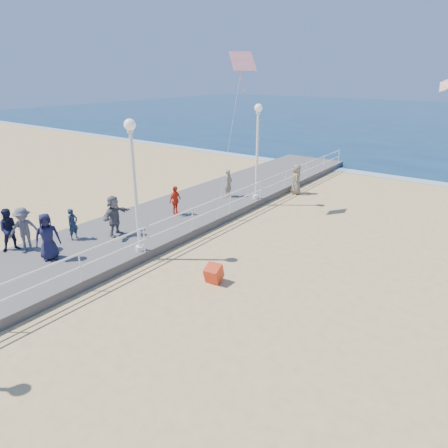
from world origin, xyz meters
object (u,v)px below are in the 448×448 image
Objects in this scene: spectator_3 at (175,201)px; spectator_7 at (10,230)px; lamp_post_far at (257,142)px; spectator_6 at (229,183)px; spectator_0 at (73,224)px; spectator_2 at (24,229)px; beach_walker_c at (296,179)px; spectator_5 at (114,216)px; lamp_post_mid at (134,173)px; box_kite at (214,275)px; spectator_4 at (47,237)px.

spectator_3 is 7.60m from spectator_7.
lamp_post_far is 3.27× the size of spectator_6.
spectator_2 reaches higher than spectator_0.
spectator_0 is at bearing -47.24° from beach_walker_c.
spectator_7 is at bearing 137.08° from spectator_5.
spectator_7 is (-4.25, -12.06, -2.36)m from lamp_post_far.
lamp_post_mid is at bearing -116.00° from spectator_5.
lamp_post_far is at bearing -26.57° from spectator_5.
spectator_5 reaches higher than box_kite.
lamp_post_far is 3.79× the size of spectator_0.
spectator_7 is (-2.11, -3.58, -0.02)m from spectator_5.
lamp_post_mid is 2.81× the size of beach_walker_c.
spectator_5 is (-2.14, -8.48, -2.34)m from lamp_post_far.
box_kite is (5.49, -3.88, -0.86)m from spectator_3.
spectator_3 is at bearing 17.52° from spectator_2.
spectator_2 is at bearing -33.62° from spectator_7.
spectator_0 is at bearing 157.62° from spectator_3.
lamp_post_far is 2.89× the size of spectator_5.
spectator_0 reaches higher than box_kite.
spectator_0 is 0.75× the size of spectator_4.
lamp_post_far is 2.96× the size of spectator_7.
spectator_4 is 1.02× the size of spectator_5.
spectator_0 is (-3.22, -0.89, -2.56)m from lamp_post_mid.
spectator_7 is at bearing -109.41° from lamp_post_far.
lamp_post_mid is at bearing -90.00° from lamp_post_far.
spectator_6 is at bearing 8.24° from spectator_7.
spectator_6 is 0.90× the size of spectator_7.
spectator_5 is at bearing 168.15° from spectator_3.
spectator_0 is at bearing 159.23° from spectator_6.
spectator_4 reaches higher than spectator_2.
lamp_post_mid reaches higher than spectator_5.
lamp_post_mid is 2.96× the size of spectator_7.
spectator_2 is at bearing 140.86° from spectator_5.
lamp_post_mid is 3.79× the size of spectator_0.
beach_walker_c is (4.61, 15.21, -0.38)m from spectator_2.
spectator_6 is at bearing 100.16° from lamp_post_mid.
spectator_4 is at bearing -160.77° from spectator_0.
spectator_7 is at bearing 145.20° from spectator_0.
spectator_6 is at bearing -156.86° from lamp_post_far.
lamp_post_far is 10.71m from spectator_0.
spectator_2 reaches higher than spectator_7.
spectator_7 is (-1.99, -0.43, -0.04)m from spectator_4.
lamp_post_far is 4.48m from beach_walker_c.
spectator_0 is 13.96m from beach_walker_c.
spectator_2 is 1.21× the size of spectator_3.
spectator_6 is 2.71× the size of box_kite.
spectator_2 is 0.98× the size of beach_walker_c.
spectator_3 is (-1.83, -4.86, -2.50)m from lamp_post_far.
spectator_4 is 11.02m from spectator_6.
spectator_5 is 3.07× the size of box_kite.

